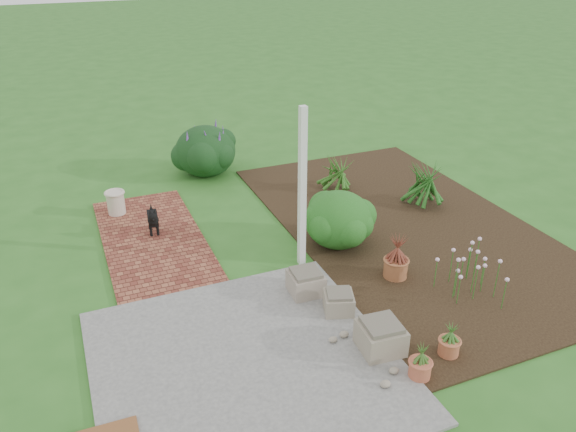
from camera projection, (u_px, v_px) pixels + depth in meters
name	position (u px, v px, depth m)	size (l,w,h in m)	color
ground	(286.00, 270.00, 8.56)	(80.00, 80.00, 0.00)	#2A611E
concrete_patio	(245.00, 363.00, 6.68)	(3.50, 3.50, 0.04)	#5F5F5C
brick_path	(153.00, 238.00, 9.41)	(1.60, 3.50, 0.04)	maroon
garden_bed	(407.00, 226.00, 9.83)	(4.00, 7.00, 0.03)	black
veranda_post	(302.00, 190.00, 8.18)	(0.10, 0.10, 2.50)	white
stone_trough_near	(381.00, 338.00, 6.81)	(0.51, 0.51, 0.34)	#78715B
stone_trough_mid	(339.00, 303.00, 7.52)	(0.39, 0.39, 0.26)	gray
stone_trough_far	(306.00, 283.00, 7.90)	(0.45, 0.45, 0.30)	#716657
black_dog	(153.00, 218.00, 9.40)	(0.20, 0.55, 0.48)	black
cream_ceramic_urn	(116.00, 203.00, 10.12)	(0.31, 0.31, 0.42)	beige
evergreen_shrub	(339.00, 218.00, 9.02)	(1.10, 1.10, 0.93)	#11440E
agapanthus_clump_back	(425.00, 180.00, 10.33)	(1.13, 1.13, 1.02)	#1B3F13
agapanthus_clump_front	(337.00, 170.00, 10.95)	(0.97, 0.97, 0.86)	#143609
pink_flower_patch	(468.00, 276.00, 7.74)	(1.07, 1.07, 0.68)	#113D0F
terracotta_pot_bronze	(396.00, 268.00, 8.29)	(0.35, 0.35, 0.29)	#965733
terracotta_pot_small_left	(449.00, 347.00, 6.77)	(0.25, 0.25, 0.21)	#AD5D3A
terracotta_pot_small_right	(420.00, 369.00, 6.43)	(0.25, 0.25, 0.22)	#B0573B
purple_flowering_bush	(205.00, 150.00, 11.75)	(1.26, 1.26, 1.07)	black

